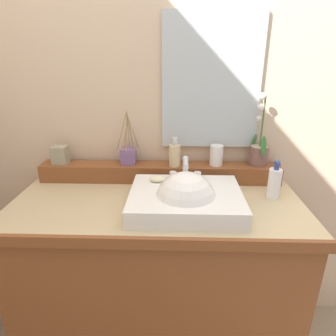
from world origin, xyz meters
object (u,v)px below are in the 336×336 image
soap_bar (157,179)px  trinket_box (60,155)px  lotion_bottle (274,182)px  tumbler_cup (216,155)px  reed_diffuser (129,155)px  potted_plant (259,150)px  sink_basin (186,201)px  soap_dispenser (175,155)px

soap_bar → trinket_box: (-0.50, 0.18, 0.05)m
soap_bar → lotion_bottle: 0.52m
tumbler_cup → reed_diffuser: reed_diffuser is taller
potted_plant → trinket_box: potted_plant is taller
sink_basin → reed_diffuser: reed_diffuser is taller
potted_plant → soap_dispenser: size_ratio=2.46×
soap_bar → trinket_box: trinket_box is taller
soap_dispenser → reed_diffuser: 0.23m
lotion_bottle → trinket_box: bearing=170.4°
reed_diffuser → lotion_bottle: reed_diffuser is taller
soap_dispenser → lotion_bottle: soap_dispenser is taller
sink_basin → trinket_box: bearing=155.1°
sink_basin → potted_plant: 0.49m
soap_bar → reed_diffuser: bearing=128.7°
sink_basin → trinket_box: size_ratio=5.15×
potted_plant → tumbler_cup: 0.21m
potted_plant → soap_dispenser: potted_plant is taller
sink_basin → tumbler_cup: bearing=61.9°
sink_basin → reed_diffuser: size_ratio=1.75×
potted_plant → tumbler_cup: bearing=-177.1°
trinket_box → lotion_bottle: 1.03m
sink_basin → reed_diffuser: (-0.28, 0.30, 0.09)m
sink_basin → potted_plant: potted_plant is taller
tumbler_cup → reed_diffuser: size_ratio=0.38×
reed_diffuser → trinket_box: reed_diffuser is taller
potted_plant → reed_diffuser: 0.65m
trinket_box → sink_basin: bearing=-22.3°
potted_plant → lotion_bottle: (0.03, -0.18, -0.09)m
potted_plant → reed_diffuser: bearing=-179.9°
sink_basin → tumbler_cup: 0.35m
reed_diffuser → lotion_bottle: bearing=-15.3°
reed_diffuser → tumbler_cup: bearing=-1.3°
soap_bar → reed_diffuser: size_ratio=0.27×
sink_basin → potted_plant: size_ratio=1.30×
sink_basin → soap_bar: sink_basin is taller
potted_plant → tumbler_cup: (-0.21, -0.01, -0.03)m
reed_diffuser → trinket_box: (-0.34, -0.01, 0.00)m
sink_basin → reed_diffuser: 0.42m
lotion_bottle → sink_basin: bearing=-163.4°
reed_diffuser → lotion_bottle: (0.67, -0.18, -0.06)m
soap_dispenser → reed_diffuser: bearing=172.9°
trinket_box → potted_plant: bearing=3.3°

